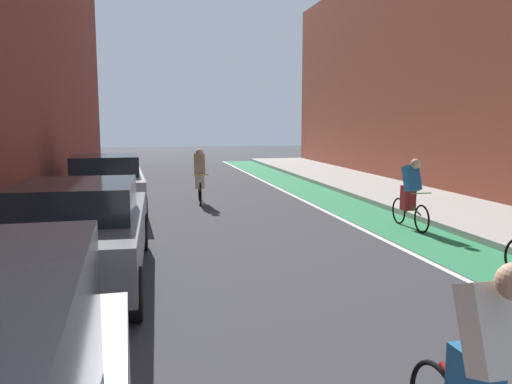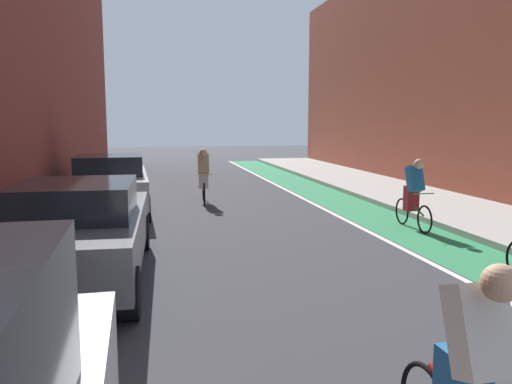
# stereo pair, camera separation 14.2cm
# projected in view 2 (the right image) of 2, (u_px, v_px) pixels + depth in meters

# --- Properties ---
(ground_plane) EXTENTS (76.35, 76.35, 0.00)m
(ground_plane) POSITION_uv_depth(u_px,v_px,m) (247.00, 227.00, 11.74)
(ground_plane) COLOR #38383D
(bike_lane_paint) EXTENTS (1.60, 34.71, 0.00)m
(bike_lane_paint) POSITION_uv_depth(u_px,v_px,m) (355.00, 208.00, 14.36)
(bike_lane_paint) COLOR #2D8451
(bike_lane_paint) RESTS_ON ground
(lane_divider_stripe) EXTENTS (0.12, 34.71, 0.00)m
(lane_divider_stripe) POSITION_uv_depth(u_px,v_px,m) (324.00, 209.00, 14.19)
(lane_divider_stripe) COLOR white
(lane_divider_stripe) RESTS_ON ground
(sidewalk_right) EXTENTS (3.22, 34.71, 0.14)m
(sidewalk_right) POSITION_uv_depth(u_px,v_px,m) (433.00, 203.00, 14.83)
(sidewalk_right) COLOR #A8A59E
(sidewalk_right) RESTS_ON ground
(building_facade_right) EXTENTS (2.40, 30.71, 8.87)m
(building_facade_right) POSITION_uv_depth(u_px,v_px,m) (485.00, 58.00, 16.73)
(building_facade_right) COLOR #9E4C38
(building_facade_right) RESTS_ON ground
(parked_sedan_gray) EXTENTS (2.03, 4.65, 1.53)m
(parked_sedan_gray) POSITION_uv_depth(u_px,v_px,m) (79.00, 230.00, 7.69)
(parked_sedan_gray) COLOR #595B60
(parked_sedan_gray) RESTS_ON ground
(parked_sedan_silver) EXTENTS (2.09, 4.57, 1.53)m
(parked_sedan_silver) POSITION_uv_depth(u_px,v_px,m) (110.00, 183.00, 13.59)
(parked_sedan_silver) COLOR #9EA0A8
(parked_sedan_silver) RESTS_ON ground
(cyclist_lead) EXTENTS (0.48, 1.72, 1.62)m
(cyclist_lead) POSITION_uv_depth(u_px,v_px,m) (472.00, 383.00, 3.16)
(cyclist_lead) COLOR black
(cyclist_lead) RESTS_ON ground
(cyclist_trailing) EXTENTS (0.48, 1.67, 1.59)m
(cyclist_trailing) POSITION_uv_depth(u_px,v_px,m) (413.00, 193.00, 11.48)
(cyclist_trailing) COLOR black
(cyclist_trailing) RESTS_ON ground
(cyclist_far) EXTENTS (0.48, 1.72, 1.62)m
(cyclist_far) POSITION_uv_depth(u_px,v_px,m) (203.00, 176.00, 15.16)
(cyclist_far) COLOR black
(cyclist_far) RESTS_ON ground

